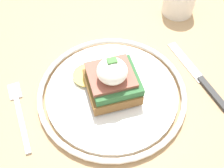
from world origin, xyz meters
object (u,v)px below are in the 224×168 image
(fork, at_px, (19,112))
(knife, at_px, (201,79))
(plate, at_px, (112,93))
(sandwich, at_px, (112,80))

(fork, height_order, knife, knife)
(plate, bearing_deg, sandwich, 128.48)
(plate, distance_m, sandwich, 0.04)
(plate, distance_m, knife, 0.18)
(knife, bearing_deg, plate, 175.35)
(sandwich, height_order, knife, sandwich)
(sandwich, xyz_separation_m, knife, (0.18, -0.01, -0.04))
(knife, bearing_deg, sandwich, 175.26)
(sandwich, bearing_deg, plate, -51.52)
(sandwich, relative_size, fork, 0.78)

